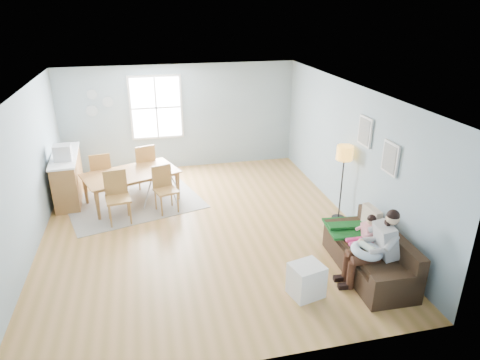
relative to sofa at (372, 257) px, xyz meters
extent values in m
cube|color=#A97C3C|center=(-2.51, 2.08, -0.31)|extent=(8.40, 9.40, 0.08)
cube|color=silver|center=(-2.51, 2.08, 2.73)|extent=(8.40, 9.40, 0.60)
cube|color=#819AA9|center=(-2.51, 6.74, 1.08)|extent=(8.40, 0.08, 3.90)
cube|color=#819AA9|center=(-2.51, -2.58, 1.08)|extent=(8.40, 0.08, 3.90)
cube|color=#819AA9|center=(1.65, 2.08, 1.08)|extent=(0.08, 9.40, 3.90)
cube|color=silver|center=(-3.11, 5.55, 1.38)|extent=(1.32, 0.06, 1.62)
cube|color=white|center=(-3.11, 5.52, 1.38)|extent=(1.20, 0.02, 1.50)
cube|color=silver|center=(-3.11, 5.51, 1.38)|extent=(1.20, 0.03, 0.04)
cube|color=silver|center=(-3.11, 5.51, 1.38)|extent=(0.04, 0.03, 1.50)
cube|color=silver|center=(0.46, 0.58, 1.48)|extent=(0.04, 0.44, 0.54)
cube|color=slate|center=(0.44, 0.58, 1.48)|extent=(0.01, 0.36, 0.46)
cube|color=silver|center=(0.46, 1.48, 1.68)|extent=(0.04, 0.44, 0.54)
cube|color=slate|center=(0.44, 1.48, 1.68)|extent=(0.01, 0.36, 0.46)
cylinder|color=#98AAB7|center=(-4.61, 5.55, 1.78)|extent=(0.24, 0.02, 0.24)
cylinder|color=#98AAB7|center=(-4.26, 5.55, 1.58)|extent=(0.26, 0.02, 0.26)
cylinder|color=#98AAB7|center=(-4.66, 5.55, 1.38)|extent=(0.28, 0.02, 0.28)
cube|color=black|center=(-0.06, 0.00, -0.08)|extent=(0.86, 1.91, 0.38)
cube|color=black|center=(0.26, -0.01, 0.30)|extent=(0.23, 1.89, 0.39)
cube|color=black|center=(-0.08, -0.85, 0.18)|extent=(0.81, 0.20, 0.14)
cube|color=black|center=(-0.03, 0.86, 0.18)|extent=(0.81, 0.20, 0.14)
cube|color=#125116|center=(-0.06, 0.63, 0.22)|extent=(0.95, 0.84, 0.04)
cube|color=#BAA58E|center=(0.21, 0.49, 0.42)|extent=(0.15, 0.45, 0.44)
cube|color=#98989A|center=(0.02, -0.28, 0.48)|extent=(0.37, 0.44, 0.56)
sphere|color=#D6AB83|center=(0.08, -0.28, 0.86)|extent=(0.21, 0.21, 0.21)
sphere|color=black|center=(0.08, -0.28, 0.90)|extent=(0.20, 0.20, 0.20)
cylinder|color=#311B12|center=(-0.32, -0.35, 0.22)|extent=(0.44, 0.19, 0.15)
cylinder|color=#311B12|center=(-0.30, -0.15, 0.22)|extent=(0.44, 0.19, 0.15)
cylinder|color=#311B12|center=(-0.53, -0.33, -0.04)|extent=(0.12, 0.12, 0.47)
cylinder|color=#311B12|center=(-0.51, -0.13, -0.04)|extent=(0.12, 0.12, 0.47)
cube|color=black|center=(-0.60, -0.33, -0.23)|extent=(0.23, 0.11, 0.08)
cube|color=black|center=(-0.58, -0.12, -0.23)|extent=(0.23, 0.11, 0.08)
torus|color=silver|center=(-0.27, -0.26, 0.32)|extent=(0.56, 0.55, 0.20)
cylinder|color=silver|center=(-0.27, -0.26, 0.39)|extent=(0.19, 0.28, 0.11)
sphere|color=#D6AB83|center=(-0.30, -0.12, 0.40)|extent=(0.09, 0.09, 0.09)
cube|color=white|center=(-0.01, 0.18, 0.36)|extent=(0.21, 0.24, 0.33)
sphere|color=#D6AB83|center=(0.02, 0.18, 0.58)|extent=(0.15, 0.15, 0.15)
sphere|color=black|center=(0.02, 0.18, 0.61)|extent=(0.15, 0.15, 0.15)
cylinder|color=#F03A89|center=(-0.22, 0.12, 0.22)|extent=(0.27, 0.08, 0.08)
cylinder|color=#F03A89|center=(-0.22, 0.25, 0.22)|extent=(0.27, 0.08, 0.08)
cylinder|color=#F03A89|center=(-0.35, 0.12, 0.06)|extent=(0.07, 0.07, 0.27)
cylinder|color=#F03A89|center=(-0.35, 0.25, 0.06)|extent=(0.07, 0.07, 0.27)
cylinder|color=black|center=(0.29, 1.85, -0.26)|extent=(0.28, 0.28, 0.03)
cylinder|color=black|center=(0.29, 1.85, 0.42)|extent=(0.03, 0.03, 1.38)
cylinder|color=gold|center=(0.29, 1.85, 1.16)|extent=(0.31, 0.31, 0.28)
cube|color=white|center=(-1.26, -0.33, -0.01)|extent=(0.55, 0.51, 0.52)
cube|color=black|center=(-1.46, -0.38, -0.01)|extent=(0.11, 0.35, 0.41)
cube|color=gray|center=(-3.80, 3.58, -0.26)|extent=(3.23, 2.77, 0.01)
imported|color=brown|center=(-3.80, 3.58, 0.08)|extent=(2.23, 1.72, 0.69)
cube|color=olive|center=(-4.07, 2.70, 0.24)|extent=(0.53, 0.53, 0.04)
cube|color=olive|center=(-4.10, 2.91, 0.52)|extent=(0.45, 0.11, 0.52)
cylinder|color=olive|center=(-4.23, 2.48, -0.02)|extent=(0.04, 0.04, 0.51)
cylinder|color=olive|center=(-3.85, 2.53, -0.02)|extent=(0.04, 0.04, 0.51)
cylinder|color=olive|center=(-4.28, 2.86, -0.02)|extent=(0.04, 0.04, 0.51)
cylinder|color=olive|center=(-3.91, 2.91, -0.02)|extent=(0.04, 0.04, 0.51)
cube|color=olive|center=(-3.11, 2.97, 0.20)|extent=(0.55, 0.55, 0.04)
cube|color=olive|center=(-3.17, 3.16, 0.47)|extent=(0.42, 0.16, 0.49)
cylinder|color=olive|center=(-3.23, 2.74, -0.03)|extent=(0.04, 0.04, 0.48)
cylinder|color=olive|center=(-2.89, 2.85, -0.03)|extent=(0.04, 0.04, 0.48)
cylinder|color=olive|center=(-3.34, 3.09, -0.03)|extent=(0.04, 0.04, 0.48)
cylinder|color=olive|center=(-2.99, 3.19, -0.03)|extent=(0.04, 0.04, 0.48)
cube|color=olive|center=(-4.49, 4.18, 0.23)|extent=(0.54, 0.54, 0.04)
cube|color=olive|center=(-4.46, 3.97, 0.51)|extent=(0.45, 0.12, 0.51)
cylinder|color=olive|center=(-4.33, 4.40, -0.02)|extent=(0.04, 0.04, 0.50)
cylinder|color=olive|center=(-4.71, 4.34, -0.02)|extent=(0.04, 0.04, 0.50)
cylinder|color=olive|center=(-4.27, 4.03, -0.02)|extent=(0.04, 0.04, 0.50)
cylinder|color=olive|center=(-4.65, 3.97, -0.02)|extent=(0.04, 0.04, 0.50)
cube|color=olive|center=(-3.53, 4.46, 0.25)|extent=(0.60, 0.60, 0.05)
cube|color=olive|center=(-3.47, 4.25, 0.54)|extent=(0.45, 0.18, 0.53)
cylinder|color=olive|center=(-3.40, 4.70, -0.01)|extent=(0.04, 0.04, 0.52)
cylinder|color=olive|center=(-3.78, 4.59, -0.01)|extent=(0.04, 0.04, 0.52)
cylinder|color=olive|center=(-3.29, 4.33, -0.01)|extent=(0.04, 0.04, 0.52)
cylinder|color=olive|center=(-3.66, 4.21, -0.01)|extent=(0.04, 0.04, 0.52)
cube|color=brown|center=(-5.21, 4.17, 0.23)|extent=(0.60, 1.82, 0.99)
cube|color=white|center=(-5.21, 4.17, 0.73)|extent=(0.65, 1.86, 0.04)
cube|color=silver|center=(-5.16, 3.83, 0.92)|extent=(0.37, 0.35, 0.33)
cube|color=black|center=(-5.33, 3.82, 0.92)|extent=(0.04, 0.27, 0.23)
cylinder|color=silver|center=(-3.18, 3.47, 0.51)|extent=(0.09, 0.44, 0.04)
ellipsoid|color=silver|center=(-3.18, 3.47, 0.07)|extent=(0.32, 0.32, 0.19)
cylinder|color=silver|center=(-3.18, 3.47, 0.29)|extent=(0.01, 0.01, 0.35)
cylinder|color=silver|center=(-3.46, 3.26, 0.13)|extent=(0.31, 0.26, 0.78)
cylinder|color=silver|center=(-2.97, 3.19, 0.13)|extent=(0.25, 0.32, 0.78)
cylinder|color=silver|center=(-3.40, 3.75, 0.13)|extent=(0.25, 0.32, 0.78)
cylinder|color=silver|center=(-2.91, 3.69, 0.13)|extent=(0.31, 0.26, 0.78)
camera|label=1|loc=(-3.43, -5.31, 3.86)|focal=32.00mm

